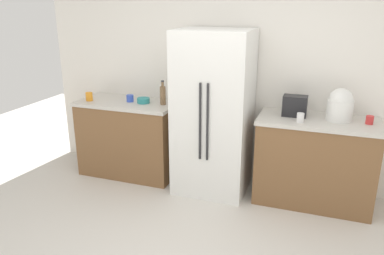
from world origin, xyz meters
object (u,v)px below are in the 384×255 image
(bowl_a, at_px, (143,100))
(bottle_a, at_px, (163,95))
(toaster, at_px, (295,106))
(cup_c, at_px, (89,97))
(refrigerator, at_px, (213,113))
(rice_cooker, at_px, (340,105))
(cup_a, at_px, (130,98))
(cup_d, at_px, (370,120))
(cup_b, at_px, (300,118))

(bowl_a, bearing_deg, bottle_a, 4.01)
(toaster, distance_m, cup_c, 2.43)
(refrigerator, height_order, rice_cooker, refrigerator)
(cup_c, bearing_deg, rice_cooker, 3.22)
(bottle_a, xyz_separation_m, cup_a, (-0.43, -0.01, -0.07))
(cup_d, xyz_separation_m, bowl_a, (-2.48, -0.01, -0.01))
(refrigerator, height_order, cup_d, refrigerator)
(rice_cooker, distance_m, bowl_a, 2.20)
(toaster, xyz_separation_m, cup_c, (-2.42, -0.17, -0.06))
(rice_cooker, relative_size, cup_b, 3.55)
(bottle_a, bearing_deg, toaster, 1.11)
(bottle_a, distance_m, bowl_a, 0.26)
(toaster, bearing_deg, bowl_a, -178.48)
(rice_cooker, bearing_deg, refrigerator, -175.85)
(bottle_a, height_order, cup_b, bottle_a)
(rice_cooker, bearing_deg, bowl_a, -178.93)
(refrigerator, xyz_separation_m, bowl_a, (-0.89, 0.05, 0.06))
(bottle_a, xyz_separation_m, cup_b, (1.58, -0.17, -0.07))
(cup_b, bearing_deg, cup_c, 179.14)
(refrigerator, bearing_deg, cup_c, -177.55)
(cup_d, bearing_deg, cup_a, -179.91)
(refrigerator, xyz_separation_m, toaster, (0.86, 0.10, 0.14))
(bottle_a, relative_size, cup_c, 2.79)
(refrigerator, xyz_separation_m, bottle_a, (-0.64, 0.07, 0.14))
(bottle_a, height_order, cup_d, bottle_a)
(rice_cooker, distance_m, cup_b, 0.43)
(rice_cooker, height_order, bottle_a, rice_cooker)
(toaster, xyz_separation_m, cup_b, (0.08, -0.20, -0.06))
(bowl_a, bearing_deg, toaster, 1.52)
(refrigerator, height_order, bowl_a, refrigerator)
(cup_c, bearing_deg, toaster, 3.93)
(cup_a, bearing_deg, cup_d, 0.09)
(refrigerator, relative_size, cup_a, 21.18)
(cup_a, xyz_separation_m, cup_c, (-0.49, -0.13, 0.01))
(cup_b, relative_size, cup_c, 0.92)
(cup_a, xyz_separation_m, bowl_a, (0.18, -0.00, -0.01))
(cup_c, bearing_deg, cup_d, 2.35)
(refrigerator, relative_size, bowl_a, 12.02)
(toaster, distance_m, cup_d, 0.73)
(cup_a, bearing_deg, bottle_a, 1.65)
(cup_a, relative_size, cup_c, 0.84)
(cup_c, xyz_separation_m, bowl_a, (0.67, 0.12, -0.02))
(bottle_a, relative_size, cup_b, 3.05)
(bottle_a, bearing_deg, cup_c, -171.50)
(refrigerator, distance_m, cup_d, 1.59)
(toaster, bearing_deg, cup_d, -2.93)
(rice_cooker, xyz_separation_m, cup_c, (-2.86, -0.16, -0.11))
(bowl_a, bearing_deg, refrigerator, -3.44)
(refrigerator, relative_size, bottle_a, 6.40)
(refrigerator, bearing_deg, rice_cooker, 4.15)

